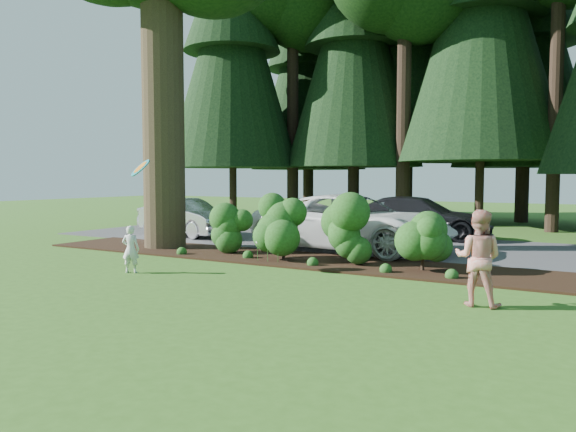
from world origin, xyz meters
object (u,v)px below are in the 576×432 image
object	(u,v)px
child	(131,249)
frisbee	(140,168)
car_dark_suv	(419,217)
car_silver_wagon	(186,217)
car_white_suv	(352,223)
adult	(478,258)

from	to	relation	value
child	frisbee	xyz separation A→B (m)	(0.05, 0.29, 1.82)
car_dark_suv	frisbee	xyz separation A→B (m)	(-3.44, -9.76, 1.61)
child	frisbee	world-z (taller)	frisbee
car_silver_wagon	car_dark_suv	distance (m)	8.27
car_silver_wagon	frisbee	world-z (taller)	frisbee
child	car_silver_wagon	bearing A→B (deg)	-83.45
frisbee	car_silver_wagon	bearing A→B (deg)	122.91
car_white_suv	frisbee	size ratio (longest dim) A/B	9.19
adult	car_dark_suv	bearing A→B (deg)	-67.32
child	adult	xyz separation A→B (m)	(7.42, 0.59, 0.27)
car_silver_wagon	child	bearing A→B (deg)	-138.29
child	adult	bearing A→B (deg)	159.69
car_silver_wagon	adult	world-z (taller)	adult
car_dark_suv	frisbee	size ratio (longest dim) A/B	7.77
car_white_suv	child	bearing A→B (deg)	157.79
car_dark_suv	adult	xyz separation A→B (m)	(3.94, -9.46, 0.06)
car_white_suv	frisbee	distance (m)	6.31
car_silver_wagon	adult	xyz separation A→B (m)	(11.43, -5.97, 0.11)
car_white_suv	adult	distance (m)	6.85
car_white_suv	child	world-z (taller)	car_white_suv
adult	frisbee	distance (m)	7.54
car_silver_wagon	car_white_suv	xyz separation A→B (m)	(6.89, -0.84, 0.14)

